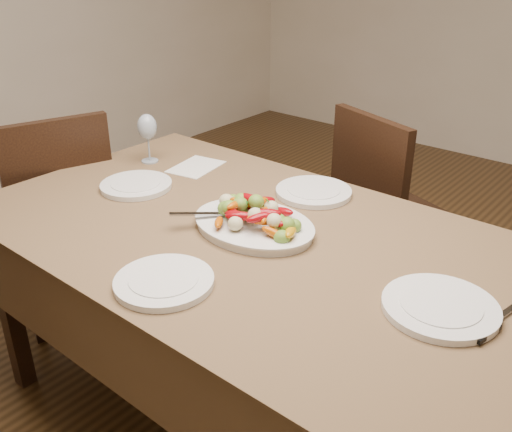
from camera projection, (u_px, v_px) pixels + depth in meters
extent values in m
plane|color=#3F2913|center=(291.00, 385.00, 2.21)|extent=(6.00, 6.00, 0.00)
cube|color=brown|center=(256.00, 336.00, 1.88)|extent=(1.84, 1.04, 0.76)
ellipsoid|color=white|center=(254.00, 227.00, 1.73)|extent=(0.39, 0.29, 0.02)
cylinder|color=white|center=(136.00, 185.00, 2.03)|extent=(0.25, 0.25, 0.02)
cylinder|color=white|center=(440.00, 307.00, 1.36)|extent=(0.28, 0.28, 0.02)
cylinder|color=white|center=(314.00, 192.00, 1.97)|extent=(0.26, 0.26, 0.02)
cylinder|color=white|center=(164.00, 282.00, 1.46)|extent=(0.26, 0.26, 0.02)
cube|color=silver|center=(196.00, 167.00, 2.21)|extent=(0.19, 0.23, 0.00)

